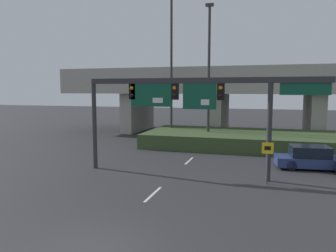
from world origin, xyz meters
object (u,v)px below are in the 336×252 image
(speed_limit_sign, at_px, (267,156))
(parked_sedan_near_right, at_px, (311,158))
(highway_light_pole_far, at_px, (209,72))
(signal_gantry, at_px, (190,97))
(highway_light_pole_near, at_px, (171,66))

(speed_limit_sign, distance_m, parked_sedan_near_right, 5.34)
(highway_light_pole_far, distance_m, parked_sedan_near_right, 12.09)
(speed_limit_sign, relative_size, highway_light_pole_far, 0.18)
(signal_gantry, height_order, speed_limit_sign, signal_gantry)
(highway_light_pole_near, bearing_deg, signal_gantry, -69.53)
(highway_light_pole_far, height_order, parked_sedan_near_right, highway_light_pole_far)
(parked_sedan_near_right, bearing_deg, speed_limit_sign, -127.26)
(speed_limit_sign, height_order, highway_light_pole_near, highway_light_pole_near)
(highway_light_pole_near, height_order, highway_light_pole_far, highway_light_pole_near)
(speed_limit_sign, relative_size, highway_light_pole_near, 0.16)
(speed_limit_sign, distance_m, highway_light_pole_near, 17.36)
(highway_light_pole_far, bearing_deg, signal_gantry, -86.15)
(highway_light_pole_far, bearing_deg, parked_sedan_near_right, -41.36)
(speed_limit_sign, bearing_deg, signal_gantry, 171.93)
(highway_light_pole_near, relative_size, highway_light_pole_far, 1.12)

